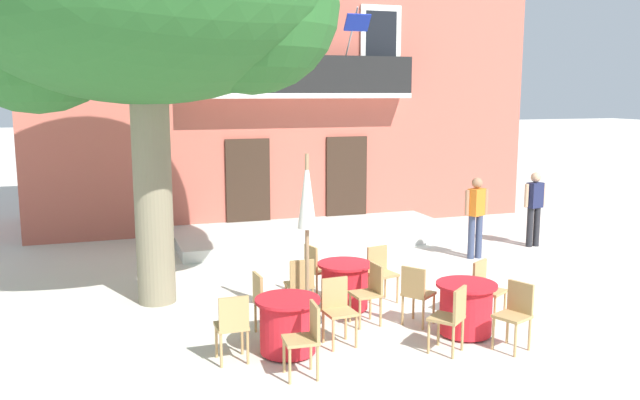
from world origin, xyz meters
name	(u,v)px	position (x,y,z in m)	size (l,w,h in m)	color
ground_plane	(371,280)	(0.00, 0.00, 0.00)	(120.00, 120.00, 0.00)	beige
building_facade	(277,80)	(0.09, 6.99, 3.75)	(13.00, 5.09, 7.50)	#BC5B4C
entrance_step_platform	(315,234)	(0.09, 3.61, 0.12)	(6.53, 2.78, 0.25)	silver
cafe_table_near_tree	(345,285)	(-1.06, -1.41, 0.39)	(0.86, 0.86, 0.76)	red
cafe_chair_near_tree_0	(300,282)	(-1.82, -1.46, 0.53)	(0.41, 0.41, 0.91)	tan
cafe_chair_near_tree_1	(370,290)	(-0.94, -2.15, 0.53)	(0.42, 0.42, 0.91)	tan
cafe_chair_near_tree_2	(381,270)	(-0.34, -1.18, 0.53)	(0.47, 0.47, 0.91)	tan
cafe_chair_near_tree_3	(316,267)	(-1.30, -0.69, 0.53)	(0.48, 0.48, 0.91)	tan
cafe_table_middle	(288,325)	(-2.41, -2.86, 0.39)	(0.86, 0.86, 0.76)	red
cafe_chair_middle_0	(233,323)	(-3.16, -2.94, 0.53)	(0.40, 0.40, 0.91)	tan
cafe_chair_middle_1	(307,335)	(-2.39, -3.61, 0.53)	(0.43, 0.43, 0.91)	tan
cafe_chair_middle_2	(337,306)	(-1.67, -2.73, 0.53)	(0.43, 0.43, 0.91)	tan
cafe_chair_middle_3	(265,299)	(-2.54, -2.11, 0.53)	(0.42, 0.42, 0.91)	tan
cafe_table_front	(466,308)	(0.17, -3.00, 0.39)	(0.86, 0.86, 0.76)	red
cafe_chair_front_0	(485,286)	(0.78, -2.55, 0.53)	(0.55, 0.55, 0.91)	tan
cafe_chair_front_1	(416,291)	(-0.33, -2.44, 0.53)	(0.56, 0.56, 0.91)	tan
cafe_chair_front_2	(452,315)	(-0.36, -3.54, 0.53)	(0.56, 0.56, 0.91)	tan
cafe_chair_front_3	(516,311)	(0.53, -3.67, 0.53)	(0.52, 0.52, 0.91)	tan
cafe_umbrella	(307,214)	(-1.81, -1.80, 1.67)	(0.44, 0.44, 2.55)	#997A56
ground_planter_left	(158,236)	(-3.52, 3.73, 0.30)	(0.36, 0.36, 0.54)	slate
pedestrian_near_entrance	(534,205)	(4.49, 1.33, 0.95)	(0.53, 0.29, 1.67)	#232328
pedestrian_mid_plaza	(476,213)	(2.67, 0.80, 0.96)	(0.53, 0.34, 1.70)	#384260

